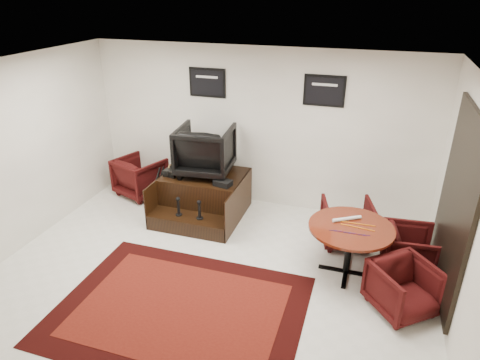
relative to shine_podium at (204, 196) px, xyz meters
name	(u,v)px	position (x,y,z in m)	size (l,w,h in m)	color
ground	(206,280)	(0.74, -1.76, -0.33)	(6.00, 6.00, 0.00)	white
room_shell	(237,160)	(1.15, -1.64, 1.46)	(6.02, 5.02, 2.81)	white
area_rug	(180,309)	(0.65, -2.39, -0.32)	(3.03, 2.27, 0.01)	black
shine_podium	(204,196)	(0.00, 0.00, 0.00)	(1.39, 1.43, 0.71)	black
shine_chair	(205,148)	(0.00, 0.14, 0.85)	(0.90, 0.84, 0.92)	black
shoes_pair	(173,172)	(-0.51, -0.09, 0.44)	(0.27, 0.33, 0.11)	black
polish_kit	(223,183)	(0.45, -0.25, 0.43)	(0.28, 0.19, 0.10)	black
umbrella_black	(155,189)	(-0.84, -0.20, 0.12)	(0.33, 0.12, 0.89)	black
umbrella_hooked	(159,186)	(-0.85, -0.04, 0.09)	(0.31, 0.12, 0.84)	black
armchair_side	(140,174)	(-1.43, 0.34, 0.08)	(0.79, 0.74, 0.81)	black
meeting_table	(351,232)	(2.55, -0.98, 0.33)	(1.14, 1.14, 0.75)	#4B100A
table_chair_back	(347,221)	(2.46, -0.19, 0.05)	(0.74, 0.69, 0.76)	black
table_chair_window	(410,248)	(3.36, -0.63, 0.02)	(0.68, 0.64, 0.70)	black
table_chair_corner	(404,286)	(3.26, -1.54, 0.03)	(0.70, 0.65, 0.72)	black
paper_roll	(347,219)	(2.47, -0.83, 0.44)	(0.05, 0.05, 0.42)	silver
table_clutter	(356,228)	(2.60, -1.00, 0.42)	(0.57, 0.30, 0.01)	orange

